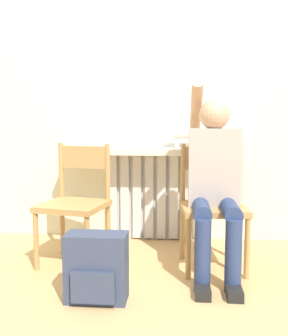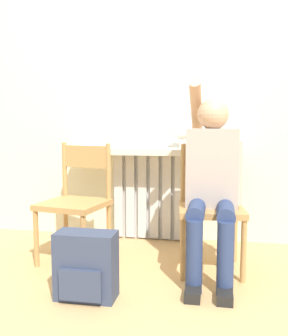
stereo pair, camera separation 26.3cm
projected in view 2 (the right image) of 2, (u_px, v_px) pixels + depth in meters
ground_plane at (124, 295)px, 2.30m from camera, size 12.00×12.00×0.00m
wall_with_window at (157, 82)px, 3.35m from camera, size 7.00×0.06×2.70m
radiator at (155, 196)px, 3.39m from camera, size 0.74×0.08×0.75m
windowsill at (153, 151)px, 3.23m from camera, size 1.41×0.32×0.05m
window_glass at (156, 92)px, 3.33m from camera, size 1.35×0.01×0.93m
chair_left at (76, 200)px, 2.85m from camera, size 0.50×0.50×0.85m
chair_right at (211, 205)px, 2.68m from camera, size 0.47×0.47×0.85m
person at (212, 177)px, 2.55m from camera, size 0.36×0.95×1.30m
cat at (196, 133)px, 3.17m from camera, size 0.46×0.10×0.21m
backpack at (86, 266)px, 2.24m from camera, size 0.34×0.21×0.39m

